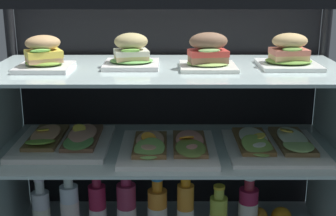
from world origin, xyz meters
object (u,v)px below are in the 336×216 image
object	(u,v)px
juice_bottle_back_right	(218,216)
open_sandwich_tray_far_left	(64,140)
juice_bottle_front_right_end	(98,209)
plated_roll_sandwich_mid_right	(131,54)
plated_roll_sandwich_right_of_center	(44,56)
plated_roll_sandwich_near_left_corner	(289,55)
plated_roll_sandwich_near_right_corner	(208,55)
juice_bottle_near_post	(70,209)
open_sandwich_tray_near_right_corner	(169,146)
juice_bottle_back_left	(248,209)
juice_bottle_front_fourth	(41,211)
orange_fruit_near_left_post	(259,216)
juice_bottle_front_left_end	(185,210)
juice_bottle_front_second	(157,210)
open_sandwich_tray_mid_right	(274,143)
juice_bottle_front_middle	(127,208)

from	to	relation	value
juice_bottle_back_right	open_sandwich_tray_far_left	bearing A→B (deg)	179.77
juice_bottle_front_right_end	plated_roll_sandwich_mid_right	bearing A→B (deg)	-8.81
plated_roll_sandwich_right_of_center	plated_roll_sandwich_near_left_corner	xyz separation A→B (m)	(0.80, 0.05, -0.00)
plated_roll_sandwich_near_right_corner	juice_bottle_near_post	world-z (taller)	plated_roll_sandwich_near_right_corner
open_sandwich_tray_far_left	open_sandwich_tray_near_right_corner	bearing A→B (deg)	-8.76
juice_bottle_back_left	plated_roll_sandwich_near_left_corner	bearing A→B (deg)	-13.02
open_sandwich_tray_near_right_corner	juice_bottle_front_fourth	bearing A→B (deg)	172.16
open_sandwich_tray_near_right_corner	plated_roll_sandwich_near_left_corner	bearing A→B (deg)	7.63
juice_bottle_back_right	plated_roll_sandwich_mid_right	bearing A→B (deg)	179.47
juice_bottle_front_right_end	orange_fruit_near_left_post	bearing A→B (deg)	4.23
open_sandwich_tray_far_left	juice_bottle_front_left_end	world-z (taller)	open_sandwich_tray_far_left
plated_roll_sandwich_mid_right	open_sandwich_tray_far_left	bearing A→B (deg)	-179.85
juice_bottle_front_fourth	juice_bottle_front_second	xyz separation A→B (m)	(0.43, 0.00, 0.00)
open_sandwich_tray_near_right_corner	juice_bottle_near_post	world-z (taller)	open_sandwich_tray_near_right_corner
plated_roll_sandwich_right_of_center	juice_bottle_front_second	world-z (taller)	plated_roll_sandwich_right_of_center
plated_roll_sandwich_mid_right	plated_roll_sandwich_near_right_corner	distance (m)	0.25
plated_roll_sandwich_near_right_corner	plated_roll_sandwich_mid_right	bearing A→B (deg)	173.08
juice_bottle_front_right_end	orange_fruit_near_left_post	world-z (taller)	juice_bottle_front_right_end
plated_roll_sandwich_near_left_corner	juice_bottle_front_second	xyz separation A→B (m)	(-0.44, 0.01, -0.58)
plated_roll_sandwich_right_of_center	open_sandwich_tray_mid_right	size ratio (longest dim) A/B	0.50
plated_roll_sandwich_mid_right	plated_roll_sandwich_near_left_corner	bearing A→B (deg)	-0.42
juice_bottle_front_fourth	orange_fruit_near_left_post	world-z (taller)	juice_bottle_front_fourth
open_sandwich_tray_near_right_corner	juice_bottle_front_right_end	distance (m)	0.39
juice_bottle_near_post	juice_bottle_front_second	size ratio (longest dim) A/B	1.11
juice_bottle_front_middle	juice_bottle_front_right_end	bearing A→B (deg)	173.56
juice_bottle_front_fourth	open_sandwich_tray_near_right_corner	bearing A→B (deg)	-7.84
juice_bottle_front_second	orange_fruit_near_left_post	world-z (taller)	juice_bottle_front_second
juice_bottle_front_second	juice_bottle_front_left_end	bearing A→B (deg)	-4.60
plated_roll_sandwich_mid_right	plated_roll_sandwich_near_right_corner	world-z (taller)	plated_roll_sandwich_near_right_corner
plated_roll_sandwich_near_left_corner	orange_fruit_near_left_post	bearing A→B (deg)	127.37
juice_bottle_near_post	open_sandwich_tray_near_right_corner	bearing A→B (deg)	-7.31
open_sandwich_tray_far_left	juice_bottle_near_post	xyz separation A→B (m)	(0.01, -0.01, -0.26)
open_sandwich_tray_mid_right	orange_fruit_near_left_post	distance (m)	0.35
juice_bottle_front_fourth	orange_fruit_near_left_post	xyz separation A→B (m)	(0.81, 0.06, -0.05)
plated_roll_sandwich_mid_right	open_sandwich_tray_far_left	distance (m)	0.39
juice_bottle_front_second	juice_bottle_front_left_end	size ratio (longest dim) A/B	0.94
juice_bottle_back_left	juice_bottle_near_post	bearing A→B (deg)	-177.25
plated_roll_sandwich_near_right_corner	juice_bottle_back_right	distance (m)	0.61
plated_roll_sandwich_near_right_corner	juice_bottle_front_fourth	size ratio (longest dim) A/B	0.81
open_sandwich_tray_near_right_corner	orange_fruit_near_left_post	bearing A→B (deg)	19.75
plated_roll_sandwich_right_of_center	orange_fruit_near_left_post	size ratio (longest dim) A/B	2.46
juice_bottle_near_post	juice_bottle_front_left_end	bearing A→B (deg)	1.52
plated_roll_sandwich_mid_right	open_sandwich_tray_far_left	size ratio (longest dim) A/B	0.52
juice_bottle_front_middle	plated_roll_sandwich_mid_right	bearing A→B (deg)	-16.96
open_sandwich_tray_far_left	juice_bottle_front_right_end	bearing A→B (deg)	12.14
juice_bottle_front_middle	plated_roll_sandwich_right_of_center	bearing A→B (deg)	-166.56
plated_roll_sandwich_near_right_corner	open_sandwich_tray_far_left	xyz separation A→B (m)	(-0.50, 0.03, -0.31)
plated_roll_sandwich_near_left_corner	juice_bottle_front_right_end	world-z (taller)	plated_roll_sandwich_near_left_corner
plated_roll_sandwich_right_of_center	juice_bottle_front_left_end	bearing A→B (deg)	6.14
open_sandwich_tray_near_right_corner	juice_bottle_front_left_end	bearing A→B (deg)	43.10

